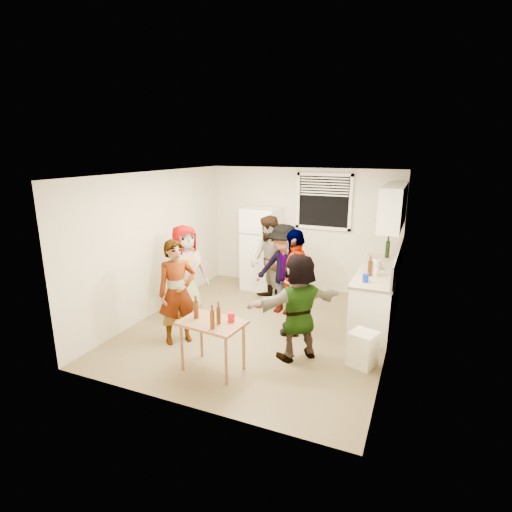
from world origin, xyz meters
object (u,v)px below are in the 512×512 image
at_px(kettle, 376,269).
at_px(guest_back_right, 283,312).
at_px(serving_table, 214,369).
at_px(guest_black, 294,332).
at_px(wine_bottle, 387,258).
at_px(beer_bottle_counter, 369,276).
at_px(blue_cup, 365,282).
at_px(refrigerator, 261,248).
at_px(trash_bin, 363,348).
at_px(guest_stripe, 180,341).
at_px(guest_orange, 297,357).
at_px(guest_back_left, 269,302).
at_px(red_cup, 231,321).
at_px(beer_bottle_table, 219,324).
at_px(guest_grey, 188,315).

xyz_separation_m(kettle, guest_back_right, (-1.52, -0.38, -0.90)).
bearing_deg(serving_table, guest_back_right, 84.53).
bearing_deg(guest_black, wine_bottle, 137.66).
relative_size(kettle, beer_bottle_counter, 0.93).
xyz_separation_m(wine_bottle, blue_cup, (-0.16, -1.61, 0.00)).
bearing_deg(refrigerator, guest_black, -54.14).
xyz_separation_m(beer_bottle_counter, trash_bin, (0.13, -1.24, -0.65)).
distance_m(guest_stripe, guest_orange, 1.83).
bearing_deg(guest_back_left, refrigerator, 164.95).
distance_m(blue_cup, guest_stripe, 2.99).
bearing_deg(guest_back_right, red_cup, -81.08).
relative_size(beer_bottle_counter, guest_orange, 0.16).
xyz_separation_m(guest_back_left, guest_orange, (1.13, -1.77, 0.00)).
xyz_separation_m(trash_bin, guest_back_right, (-1.60, 1.29, -0.25)).
height_order(kettle, guest_back_left, kettle).
bearing_deg(beer_bottle_table, refrigerator, 103.11).
distance_m(trash_bin, beer_bottle_table, 1.99).
relative_size(kettle, guest_black, 0.14).
bearing_deg(blue_cup, trash_bin, -80.85).
bearing_deg(beer_bottle_counter, refrigerator, 153.31).
height_order(trash_bin, red_cup, red_cup).
bearing_deg(guest_back_right, refrigerator, 136.62).
xyz_separation_m(refrigerator, serving_table, (0.67, -3.32, -0.85)).
distance_m(wine_bottle, guest_black, 2.41).
height_order(serving_table, guest_grey, serving_table).
bearing_deg(blue_cup, guest_back_right, 164.42).
relative_size(beer_bottle_table, guest_black, 0.13).
distance_m(beer_bottle_table, guest_back_left, 2.67).
distance_m(beer_bottle_table, red_cup, 0.17).
xyz_separation_m(blue_cup, guest_back_left, (-1.87, 0.75, -0.90)).
relative_size(kettle, trash_bin, 0.48).
relative_size(blue_cup, guest_back_right, 0.08).
relative_size(refrigerator, trash_bin, 3.51).
distance_m(serving_table, guest_back_right, 2.21).
relative_size(trash_bin, serving_table, 0.59).
height_order(guest_back_left, guest_orange, guest_back_left).
bearing_deg(guest_black, guest_orange, 11.37).
bearing_deg(guest_orange, wine_bottle, -154.01).
bearing_deg(serving_table, blue_cup, 46.99).
bearing_deg(guest_black, red_cup, -26.67).
height_order(beer_bottle_counter, trash_bin, beer_bottle_counter).
bearing_deg(blue_cup, guest_orange, -125.90).
distance_m(refrigerator, guest_back_left, 1.24).
height_order(wine_bottle, guest_stripe, wine_bottle).
distance_m(kettle, serving_table, 3.23).
xyz_separation_m(refrigerator, beer_bottle_table, (0.78, -3.34, -0.15)).
bearing_deg(guest_back_left, guest_orange, -13.96).
relative_size(guest_stripe, guest_black, 0.94).
bearing_deg(refrigerator, guest_back_left, -58.64).
distance_m(refrigerator, guest_orange, 3.13).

